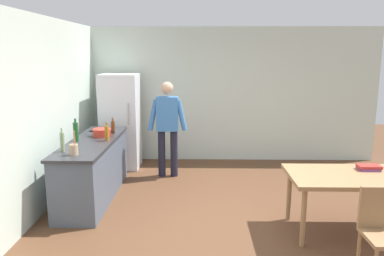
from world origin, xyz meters
The scene contains 15 objects.
ground_plane centered at (0.00, 0.00, 0.00)m, with size 14.00×14.00×0.00m, color brown.
wall_back centered at (0.00, 3.00, 1.35)m, with size 6.40×0.12×2.70m, color silver.
wall_left centered at (-2.60, 0.20, 1.35)m, with size 0.12×5.60×2.70m, color silver.
kitchen_counter centered at (-2.00, 0.80, 0.45)m, with size 0.64×2.20×0.90m.
refrigerator centered at (-1.90, 2.40, 0.90)m, with size 0.70×0.67×1.80m.
person centered at (-0.95, 1.85, 0.98)m, with size 0.70×0.22×1.70m.
dining_table centered at (1.40, -0.30, 0.67)m, with size 1.40×0.90×0.75m.
chair centered at (1.40, -1.27, 0.53)m, with size 0.42×0.42×0.91m.
cooking_pot centered at (-1.92, 1.09, 0.96)m, with size 0.40×0.28×0.12m.
utensil_jar centered at (-2.00, -0.03, 0.98)m, with size 0.11×0.11×0.32m.
bottle_wine_green centered at (-2.22, 0.75, 1.05)m, with size 0.08×0.08×0.34m.
bottle_beer_brown centered at (-1.79, 1.30, 1.01)m, with size 0.06×0.06×0.26m.
bottle_vinegar_tall centered at (-2.20, 0.13, 1.04)m, with size 0.06×0.06×0.32m.
bottle_oil_amber centered at (-1.77, 0.78, 1.02)m, with size 0.06×0.06×0.28m.
book_stack centered at (1.73, -0.11, 0.78)m, with size 0.28×0.19×0.06m.
Camera 1 is at (-0.39, -4.68, 2.19)m, focal length 35.28 mm.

